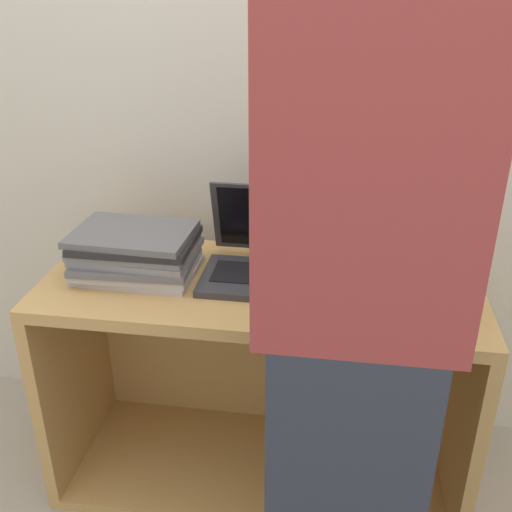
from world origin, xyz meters
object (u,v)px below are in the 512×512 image
laptop_stack_left (136,252)px  laptop_stack_right (394,273)px  laptop_open (263,258)px  person (359,312)px

laptop_stack_left → laptop_stack_right: bearing=-0.2°
laptop_open → laptop_stack_left: size_ratio=0.95×
laptop_stack_right → person: bearing=-102.8°
laptop_open → person: bearing=-62.9°
laptop_open → laptop_stack_right: 0.37m
laptop_open → laptop_stack_right: laptop_open is taller
laptop_open → laptop_stack_left: bearing=-172.1°
laptop_stack_right → person: 0.49m
laptop_stack_left → person: bearing=-36.6°
laptop_stack_left → laptop_stack_right: laptop_stack_left is taller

